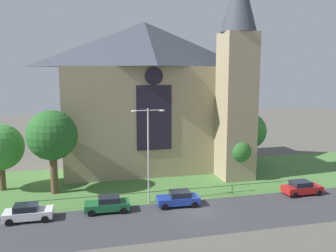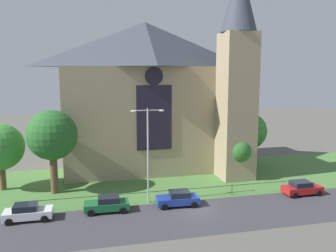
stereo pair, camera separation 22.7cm
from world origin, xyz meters
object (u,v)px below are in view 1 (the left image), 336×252
Objects in this scene: streetlamp_near at (148,145)px; parked_car_blue at (178,198)px; parked_car_red at (302,188)px; tree_right_far at (248,131)px; tree_right_near at (238,151)px; tree_left_far at (0,147)px; parked_car_green at (108,204)px; church_building at (152,94)px; tree_left_near at (52,136)px; parked_car_white at (28,212)px.

parked_car_blue is (2.74, -1.47, -5.29)m from streetlamp_near.
streetlamp_near reaches higher than parked_car_red.
tree_right_near is at bearing -125.63° from tree_right_far.
streetlamp_near is (15.35, -7.88, 1.10)m from tree_left_far.
tree_left_far is 1.78× the size of parked_car_green.
church_building is 2.82× the size of tree_left_near.
parked_car_green is at bearing -149.04° from tree_right_far.
streetlamp_near is at bearing -102.61° from church_building.
tree_left_far is 15.03m from parked_car_green.
streetlamp_near is (-12.26, -5.24, 2.36)m from tree_right_near.
tree_left_near is at bearing -146.99° from church_building.
tree_left_far reaches higher than parked_car_white.
parked_car_green is 0.99× the size of parked_car_blue.
church_building reaches higher than tree_left_near.
tree_right_far is at bearing 33.97° from streetlamp_near.
parked_car_white is 14.06m from parked_car_blue.
tree_right_far is 13.26m from parked_car_red.
streetlamp_near is at bearing 174.57° from parked_car_red.
tree_left_far is at bearing 113.27° from parked_car_white.
tree_left_near reaches higher than tree_right_near.
tree_left_far is at bearing 174.54° from tree_right_near.
tree_right_far reaches higher than tree_left_far.
tree_right_far is 1.44× the size of tree_right_near.
parked_car_blue is at bearing -137.52° from tree_right_far.
tree_left_far is (-18.39, -5.70, -5.34)m from church_building.
tree_left_near is at bearing -49.85° from parked_car_green.
tree_right_far is at bearing -10.58° from church_building.
church_building reaches higher than parked_car_blue.
parked_car_white and parked_car_blue have the same top height.
tree_right_far is at bearing 90.93° from parked_car_red.
streetlamp_near is 2.28× the size of parked_car_green.
parked_car_red is (16.73, -1.47, -5.29)m from streetlamp_near.
church_building is at bearing 17.22° from tree_left_far.
church_building reaches higher than tree_right_far.
parked_car_red is (32.08, -9.35, -4.19)m from tree_left_far.
parked_car_red is at bearing -88.68° from tree_right_far.
tree_left_near is at bearing -26.45° from parked_car_blue.
tree_right_far reaches higher than parked_car_red.
church_building is 22.47m from parked_car_red.
church_building is 4.88× the size of tree_right_near.
tree_left_near is (-26.00, -5.68, 1.41)m from tree_right_far.
parked_car_red is at bearing -14.65° from tree_left_near.
parked_car_blue is at bearing -29.19° from tree_left_near.
parked_car_blue and parked_car_red have the same top height.
parked_car_white is at bearing -67.11° from tree_left_far.
parked_car_white is 0.98× the size of parked_car_blue.
parked_car_red is at bearing -16.25° from tree_left_far.
parked_car_white is 0.99× the size of parked_car_green.
streetlamp_near is 6.91m from parked_car_green.
tree_left_far reaches higher than parked_car_red.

